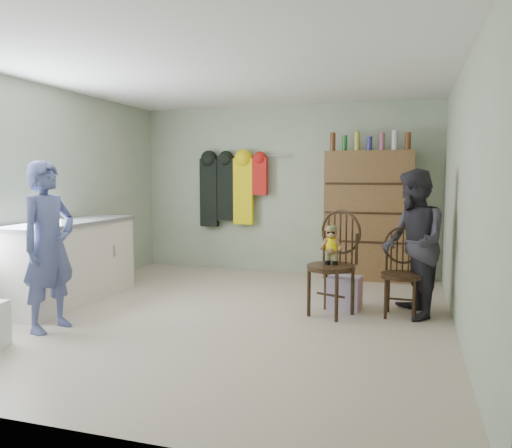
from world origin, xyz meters
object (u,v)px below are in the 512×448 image
(counter, at_px, (69,261))
(chair_front, at_px, (334,256))
(dresser, at_px, (368,215))
(chair_far, at_px, (402,268))

(counter, distance_m, chair_front, 3.03)
(chair_front, bearing_deg, dresser, 105.87)
(dresser, bearing_deg, chair_far, -74.65)
(chair_front, xyz_separation_m, dresser, (0.20, 1.95, 0.29))
(counter, xyz_separation_m, dresser, (3.20, 2.30, 0.44))
(counter, height_order, chair_front, chair_front)
(counter, relative_size, chair_front, 1.69)
(chair_front, xyz_separation_m, chair_far, (0.68, 0.17, -0.13))
(counter, height_order, dresser, dresser)
(counter, height_order, chair_far, counter)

